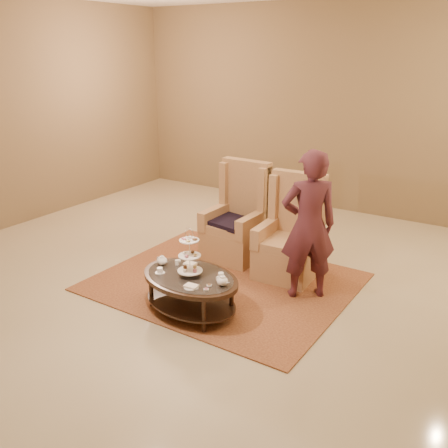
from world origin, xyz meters
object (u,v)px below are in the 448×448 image
Objects in this scene: tea_table at (190,282)px; armchair_right at (291,242)px; armchair_left at (238,226)px; person at (309,226)px.

tea_table is 0.99× the size of armchair_right.
armchair_left is at bearing 112.17° from tea_table.
person is at bearing -23.42° from armchair_left.
armchair_right reaches higher than tea_table.
tea_table is 0.97× the size of armchair_left.
person reaches higher than armchair_right.
person reaches higher than armchair_left.
tea_table is at bearing -75.69° from armchair_left.
armchair_left is 1.45m from person.
armchair_left is at bearing 167.87° from armchair_right.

